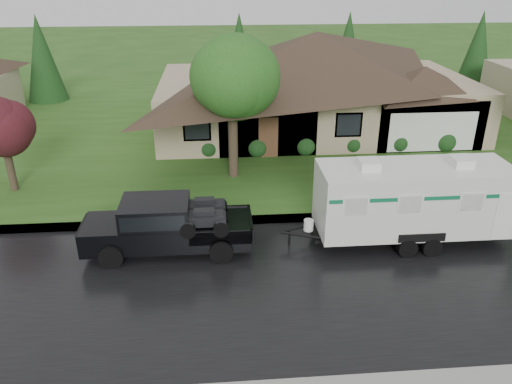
% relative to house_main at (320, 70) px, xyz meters
% --- Properties ---
extents(ground, '(140.00, 140.00, 0.00)m').
position_rel_house_main_xyz_m(ground, '(-2.29, -13.84, -3.59)').
color(ground, '#294F18').
rests_on(ground, ground).
extents(road, '(140.00, 8.00, 0.01)m').
position_rel_house_main_xyz_m(road, '(-2.29, -15.84, -3.59)').
color(road, black).
rests_on(road, ground).
extents(curb, '(140.00, 0.50, 0.15)m').
position_rel_house_main_xyz_m(curb, '(-2.29, -11.59, -3.52)').
color(curb, gray).
rests_on(curb, ground).
extents(lawn, '(140.00, 26.00, 0.15)m').
position_rel_house_main_xyz_m(lawn, '(-2.29, 1.16, -3.52)').
color(lawn, '#294F18').
rests_on(lawn, ground).
extents(house_main, '(19.44, 10.80, 6.90)m').
position_rel_house_main_xyz_m(house_main, '(0.00, 0.00, 0.00)').
color(house_main, tan).
rests_on(house_main, lawn).
extents(tree_left_green, '(4.01, 4.01, 6.64)m').
position_rel_house_main_xyz_m(tree_left_green, '(-5.42, -7.20, 1.16)').
color(tree_left_green, '#382B1E').
rests_on(tree_left_green, lawn).
extents(tree_red, '(2.48, 2.48, 4.10)m').
position_rel_house_main_xyz_m(tree_red, '(-15.17, -8.01, -0.61)').
color(tree_red, '#382B1E').
rests_on(tree_red, lawn).
extents(shrub_row, '(13.60, 1.00, 1.00)m').
position_rel_house_main_xyz_m(shrub_row, '(-0.29, -4.54, -2.94)').
color(shrub_row, '#143814').
rests_on(shrub_row, lawn).
extents(pickup_truck, '(5.79, 2.20, 1.93)m').
position_rel_house_main_xyz_m(pickup_truck, '(-8.08, -13.47, -2.56)').
color(pickup_truck, black).
rests_on(pickup_truck, ground).
extents(travel_trailer, '(7.14, 2.51, 3.20)m').
position_rel_house_main_xyz_m(travel_trailer, '(0.73, -13.47, -1.89)').
color(travel_trailer, silver).
rests_on(travel_trailer, ground).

